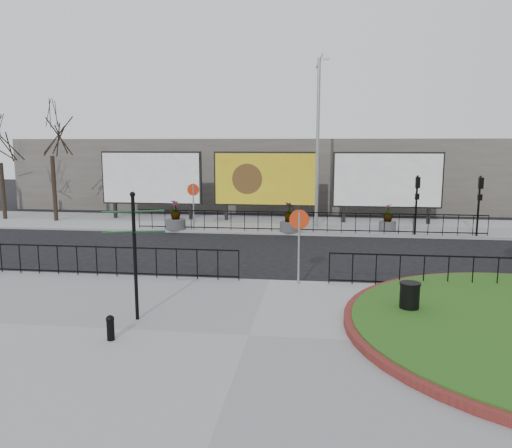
% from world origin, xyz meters
% --- Properties ---
extents(ground, '(90.00, 90.00, 0.00)m').
position_xyz_m(ground, '(0.00, 0.00, 0.00)').
color(ground, black).
rests_on(ground, ground).
extents(pavement_near, '(30.00, 10.00, 0.12)m').
position_xyz_m(pavement_near, '(0.00, -5.00, 0.06)').
color(pavement_near, gray).
rests_on(pavement_near, ground).
extents(pavement_far, '(44.00, 6.00, 0.12)m').
position_xyz_m(pavement_far, '(0.00, 12.00, 0.06)').
color(pavement_far, gray).
rests_on(pavement_far, ground).
extents(railing_near_left, '(10.00, 0.10, 1.10)m').
position_xyz_m(railing_near_left, '(-6.00, -0.30, 0.67)').
color(railing_near_left, black).
rests_on(railing_near_left, pavement_near).
extents(railing_near_right, '(9.00, 0.10, 1.10)m').
position_xyz_m(railing_near_right, '(6.50, -0.30, 0.67)').
color(railing_near_right, black).
rests_on(railing_near_right, pavement_near).
extents(railing_far, '(18.00, 0.10, 1.10)m').
position_xyz_m(railing_far, '(1.00, 9.30, 0.67)').
color(railing_far, black).
rests_on(railing_far, pavement_far).
extents(speed_sign_far, '(0.64, 0.07, 2.47)m').
position_xyz_m(speed_sign_far, '(-5.00, 9.40, 1.92)').
color(speed_sign_far, gray).
rests_on(speed_sign_far, pavement_far).
extents(speed_sign_near, '(0.64, 0.07, 2.47)m').
position_xyz_m(speed_sign_near, '(1.00, -0.40, 1.92)').
color(speed_sign_near, gray).
rests_on(speed_sign_near, pavement_near).
extents(billboard_left, '(6.20, 0.31, 4.10)m').
position_xyz_m(billboard_left, '(-8.50, 12.97, 2.60)').
color(billboard_left, black).
rests_on(billboard_left, pavement_far).
extents(billboard_mid, '(6.20, 0.31, 4.10)m').
position_xyz_m(billboard_mid, '(-1.50, 12.97, 2.60)').
color(billboard_mid, black).
rests_on(billboard_mid, pavement_far).
extents(billboard_right, '(6.20, 0.31, 4.10)m').
position_xyz_m(billboard_right, '(5.50, 12.97, 2.60)').
color(billboard_right, black).
rests_on(billboard_right, pavement_far).
extents(lamp_post, '(0.74, 0.18, 9.23)m').
position_xyz_m(lamp_post, '(1.51, 11.00, 4.83)').
color(lamp_post, gray).
rests_on(lamp_post, pavement_far).
extents(signal_pole_a, '(0.22, 0.26, 3.00)m').
position_xyz_m(signal_pole_a, '(6.50, 9.34, 2.10)').
color(signal_pole_a, black).
rests_on(signal_pole_a, pavement_far).
extents(signal_pole_b, '(0.22, 0.26, 3.00)m').
position_xyz_m(signal_pole_b, '(9.50, 9.34, 2.10)').
color(signal_pole_b, black).
rests_on(signal_pole_b, pavement_far).
extents(tree_left, '(2.00, 2.00, 7.00)m').
position_xyz_m(tree_left, '(-14.00, 11.50, 3.62)').
color(tree_left, '#2D2119').
rests_on(tree_left, pavement_far).
extents(tree_mid, '(2.00, 2.00, 6.20)m').
position_xyz_m(tree_mid, '(-17.50, 11.80, 3.22)').
color(tree_mid, '#2D2119').
rests_on(tree_mid, pavement_far).
extents(building_backdrop, '(40.00, 10.00, 5.00)m').
position_xyz_m(building_backdrop, '(0.00, 22.00, 2.50)').
color(building_backdrop, '#625D56').
rests_on(building_backdrop, ground).
extents(fingerpost_sign, '(1.57, 0.67, 3.37)m').
position_xyz_m(fingerpost_sign, '(-3.07, -4.26, 2.16)').
color(fingerpost_sign, black).
rests_on(fingerpost_sign, pavement_near).
extents(bollard, '(0.20, 0.20, 0.61)m').
position_xyz_m(bollard, '(-3.19, -5.70, 0.45)').
color(bollard, black).
rests_on(bollard, pavement_near).
extents(litter_bin, '(0.56, 0.56, 0.92)m').
position_xyz_m(litter_bin, '(4.07, -3.10, 0.58)').
color(litter_bin, black).
rests_on(litter_bin, pavement_near).
extents(planter_a, '(1.05, 1.05, 1.55)m').
position_xyz_m(planter_a, '(-6.00, 9.40, 0.66)').
color(planter_a, '#4C4C4F').
rests_on(planter_a, pavement_far).
extents(planter_b, '(1.02, 1.02, 1.57)m').
position_xyz_m(planter_b, '(0.13, 9.40, 0.69)').
color(planter_b, '#4C4C4F').
rests_on(planter_b, pavement_far).
extents(planter_c, '(0.89, 0.89, 1.42)m').
position_xyz_m(planter_c, '(5.29, 10.61, 0.66)').
color(planter_c, '#4C4C4F').
rests_on(planter_c, pavement_far).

